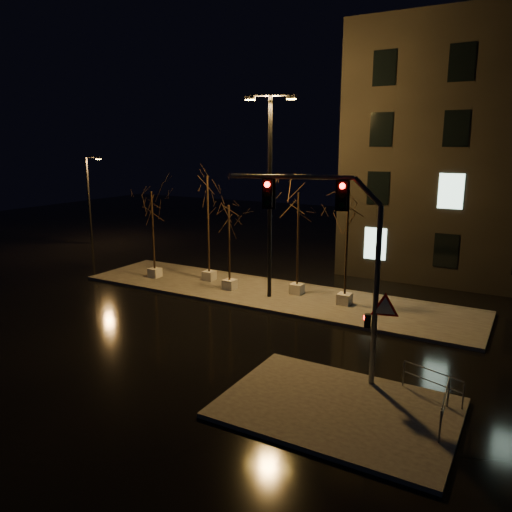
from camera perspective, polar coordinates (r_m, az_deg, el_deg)
The scene contains 13 objects.
ground at distance 22.30m, azimuth -5.94°, elevation -8.43°, with size 90.00×90.00×0.00m, color black.
median at distance 27.10m, azimuth 1.44°, elevation -4.33°, with size 22.00×5.00×0.15m, color #423F3B.
sidewalk_corner at distance 16.23m, azimuth 9.29°, elevation -16.75°, with size 7.00×5.00×0.15m, color #423F3B.
tree_0 at distance 29.97m, azimuth -11.80°, elevation 5.07°, with size 1.80×1.80×5.30m.
tree_1 at distance 28.70m, azimuth -5.55°, elevation 6.42°, with size 1.80×1.80×6.27m.
tree_2 at distance 26.88m, azimuth -3.12°, elevation 3.66°, with size 1.80×1.80×4.80m.
tree_3 at distance 26.03m, azimuth 4.86°, elevation 4.64°, with size 1.80×1.80×5.57m.
tree_4 at distance 24.56m, azimuth 10.42°, elevation 3.78°, with size 1.80×1.80×5.46m.
traffic_signal_mast at distance 16.27m, azimuth 9.88°, elevation 0.71°, with size 5.48×1.56×6.90m.
streetlight_main at distance 25.28m, azimuth 1.61°, elevation 8.21°, with size 2.50×1.04×10.20m.
streetlight_far at distance 42.57m, azimuth -18.46°, elevation 6.46°, with size 1.35×0.58×7.02m.
guard_rail_a at distance 17.15m, azimuth 19.51°, elevation -13.17°, with size 1.98×0.71×0.90m.
guard_rail_b at distance 15.76m, azimuth 20.79°, elevation -15.41°, with size 0.17×2.14×1.01m.
Camera 1 is at (12.20, -16.86, 8.01)m, focal length 35.00 mm.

